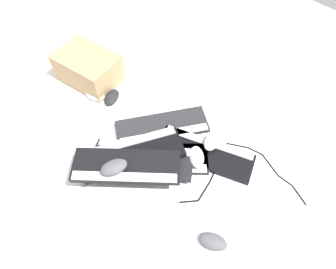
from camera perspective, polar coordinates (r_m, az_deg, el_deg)
name	(u,v)px	position (r m, az deg, el deg)	size (l,w,h in m)	color
ground_plane	(147,142)	(1.42, -4.08, -1.53)	(3.20, 3.20, 0.00)	white
keyboard_0	(159,159)	(1.35, -1.72, -4.73)	(0.41, 0.42, 0.03)	black
keyboard_1	(205,153)	(1.38, 7.07, -3.55)	(0.30, 0.46, 0.03)	black
keyboard_2	(162,127)	(1.45, -1.11, 1.45)	(0.45, 0.37, 0.03)	#232326
keyboard_3	(143,159)	(1.32, -4.78, -4.68)	(0.38, 0.44, 0.03)	black
keyboard_4	(133,154)	(1.30, -6.75, -3.65)	(0.46, 0.34, 0.03)	black
keyboard_5	(126,167)	(1.24, -7.96, -6.07)	(0.41, 0.43, 0.03)	black
mouse_0	(95,95)	(1.61, -13.70, 7.35)	(0.11, 0.07, 0.04)	silver
mouse_1	(112,97)	(1.58, -10.65, 7.00)	(0.11, 0.07, 0.04)	black
mouse_2	(213,241)	(1.22, 8.57, -19.51)	(0.11, 0.07, 0.04)	#4C4C51
mouse_3	(196,157)	(1.32, 5.44, -4.28)	(0.11, 0.07, 0.04)	#B7B7BC
mouse_4	(114,167)	(1.21, -10.27, -6.16)	(0.11, 0.07, 0.04)	#4C4C51
mouse_5	(212,141)	(1.37, 8.39, -1.24)	(0.11, 0.07, 0.04)	silver
cable_0	(240,170)	(1.37, 13.47, -6.64)	(0.44, 0.45, 0.01)	black
cardboard_box	(89,68)	(1.67, -14.90, 12.19)	(0.31, 0.22, 0.16)	tan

